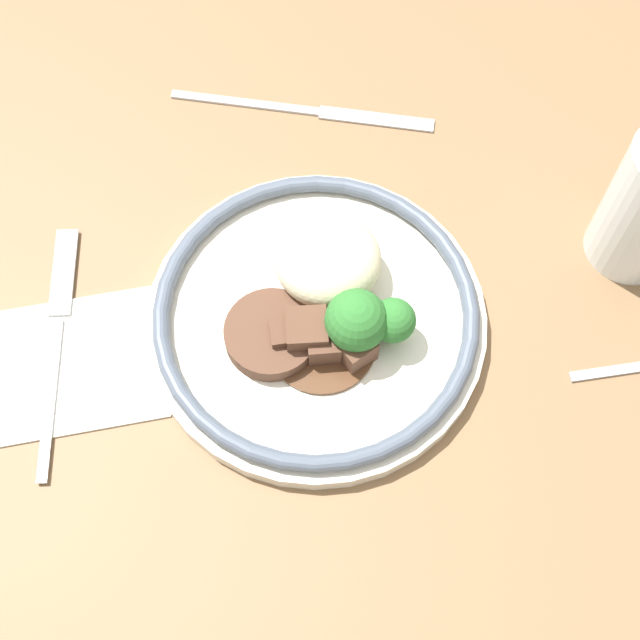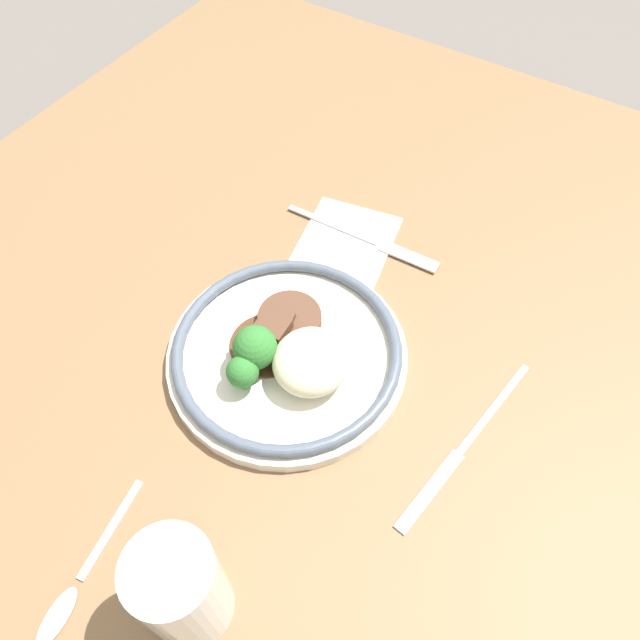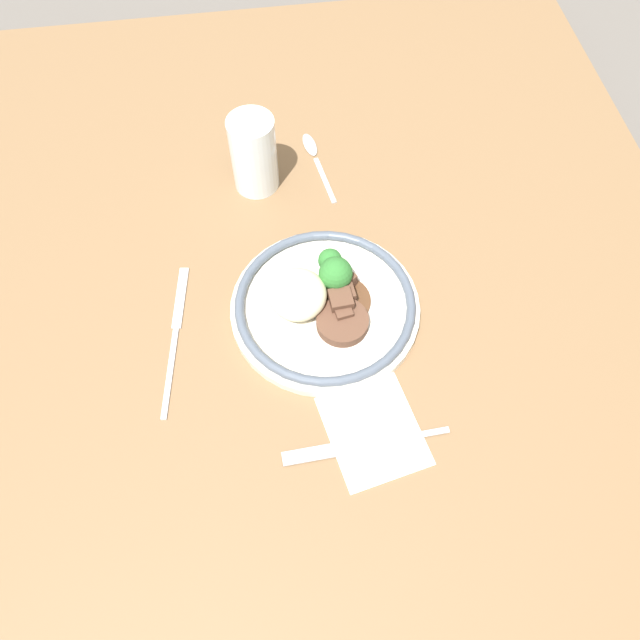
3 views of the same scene
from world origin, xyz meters
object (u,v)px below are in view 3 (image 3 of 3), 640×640
at_px(juice_glass, 254,157).
at_px(spoon, 313,153).
at_px(plate, 324,302).
at_px(knife, 176,333).
at_px(fork, 350,447).

relative_size(juice_glass, spoon, 0.79).
relative_size(plate, juice_glass, 2.09).
distance_m(plate, juice_glass, 0.24).
xyz_separation_m(juice_glass, knife, (-0.24, 0.12, -0.05)).
bearing_deg(juice_glass, fork, -170.89).
relative_size(knife, spoon, 1.48).
bearing_deg(juice_glass, plate, -164.38).
bearing_deg(knife, spoon, -28.77).
relative_size(plate, fork, 1.24).
bearing_deg(spoon, knife, 133.64).
distance_m(juice_glass, knife, 0.27).
xyz_separation_m(juice_glass, fork, (-0.41, -0.07, -0.05)).
xyz_separation_m(plate, spoon, (0.27, -0.03, -0.02)).
bearing_deg(juice_glass, spoon, -62.83).
distance_m(knife, spoon, 0.35).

